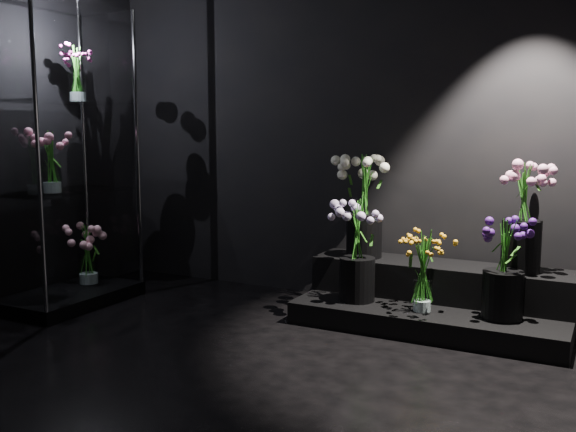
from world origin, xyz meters
The scene contains 12 objects.
floor centered at (0.00, 0.00, 0.00)m, with size 4.00×4.00×0.00m, color black.
wall_back centered at (0.00, 2.00, 1.40)m, with size 4.00×4.00×0.00m, color black.
display_riser centered at (0.94, 1.64, 0.17)m, with size 1.80×0.80×0.40m.
display_case centered at (-1.67, 0.83, 1.12)m, with size 0.61×1.02×2.25m.
bouquet_orange_bells centered at (0.93, 1.37, 0.43)m, with size 0.36×0.36×0.55m.
bouquet_lilac centered at (0.45, 1.42, 0.55)m, with size 0.36×0.36×0.70m.
bouquet_purple centered at (1.42, 1.44, 0.49)m, with size 0.37×0.37×0.64m.
bouquet_cream_roses centered at (0.38, 1.72, 0.83)m, with size 0.51×0.51×0.75m.
bouquet_pink_roses centered at (1.48, 1.73, 0.81)m, with size 0.42×0.42×0.73m.
bouquet_case_pink centered at (-1.64, 0.67, 1.11)m, with size 0.34×0.34×0.45m.
bouquet_case_magenta centered at (-1.65, 0.97, 1.75)m, with size 0.27×0.27×0.41m.
bouquet_case_base_pink centered at (-1.72, 1.07, 0.35)m, with size 0.39×0.39×0.47m.
Camera 1 is at (2.02, -2.66, 1.34)m, focal length 40.00 mm.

